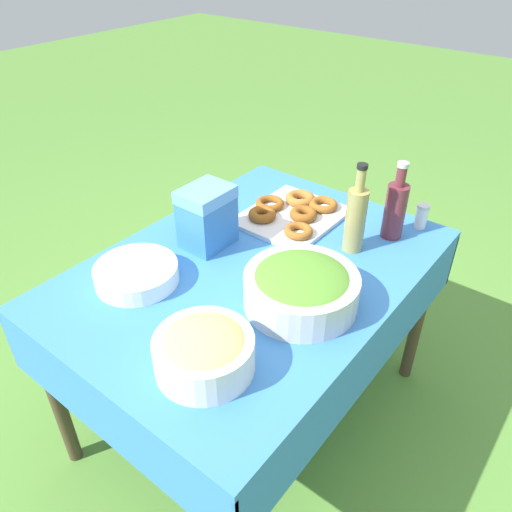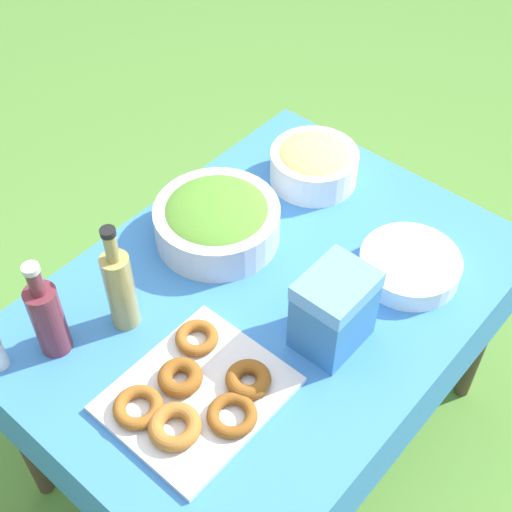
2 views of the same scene
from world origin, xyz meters
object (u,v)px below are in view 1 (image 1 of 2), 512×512
pasta_bowl (204,350)px  wine_bottle (395,208)px  donut_platter (292,213)px  olive_oil_bottle (356,217)px  plate_stack (137,274)px  salad_bowl (301,287)px  cooler_box (207,217)px

pasta_bowl → wine_bottle: bearing=-5.9°
donut_platter → wine_bottle: bearing=-72.0°
pasta_bowl → olive_oil_bottle: size_ratio=0.81×
plate_stack → wine_bottle: size_ratio=0.92×
salad_bowl → cooler_box: bearing=80.5°
wine_bottle → salad_bowl: bearing=175.4°
salad_bowl → olive_oil_bottle: bearing=4.2°
wine_bottle → cooler_box: wine_bottle is taller
wine_bottle → cooler_box: 0.66m
cooler_box → plate_stack: bearing=174.8°
plate_stack → donut_platter: bearing=-13.9°
salad_bowl → plate_stack: bearing=116.0°
pasta_bowl → plate_stack: 0.44m
salad_bowl → pasta_bowl: size_ratio=1.32×
salad_bowl → cooler_box: 0.45m
wine_bottle → donut_platter: bearing=108.0°
plate_stack → olive_oil_bottle: size_ratio=0.83×
olive_oil_bottle → donut_platter: bearing=80.7°
salad_bowl → wine_bottle: (0.52, -0.04, 0.05)m
salad_bowl → cooler_box: cooler_box is taller
olive_oil_bottle → plate_stack: bearing=143.1°
olive_oil_bottle → cooler_box: bearing=124.6°
pasta_bowl → cooler_box: (0.44, 0.39, 0.05)m
plate_stack → cooler_box: size_ratio=1.22×
salad_bowl → pasta_bowl: 0.37m
pasta_bowl → olive_oil_bottle: olive_oil_bottle is taller
pasta_bowl → cooler_box: cooler_box is taller
pasta_bowl → donut_platter: pasta_bowl is taller
olive_oil_bottle → salad_bowl: bearing=-175.8°
donut_platter → plate_stack: size_ratio=1.48×
olive_oil_bottle → cooler_box: (-0.29, 0.42, -0.02)m
pasta_bowl → plate_stack: bearing=72.3°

